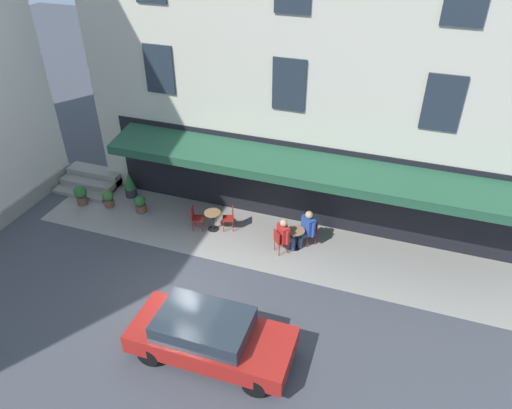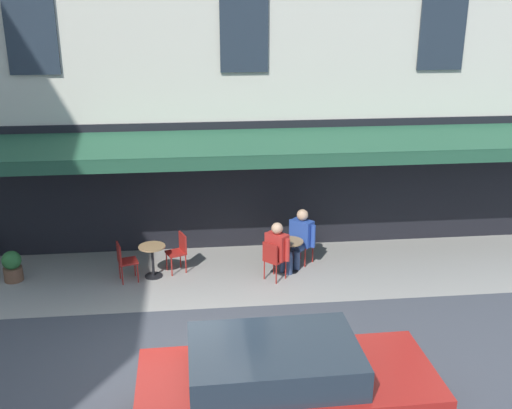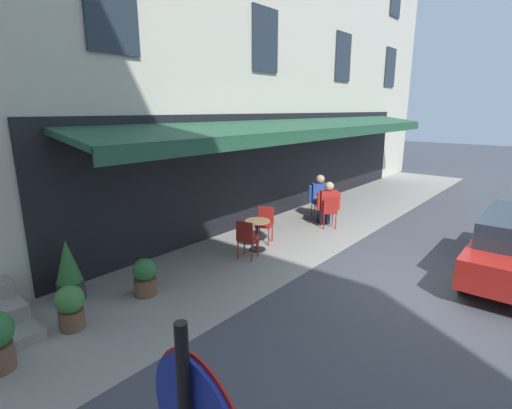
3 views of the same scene
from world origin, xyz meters
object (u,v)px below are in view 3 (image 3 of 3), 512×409
cafe_chair_red_near_door (318,200)px  seated_companion_in_blue (320,196)px  cafe_table_near_entrance (324,206)px  potted_plant_entrance_right (70,306)px  cafe_table_mid_terrace (258,231)px  cafe_chair_red_under_awning (265,221)px  cafe_chair_red_facing_street (246,236)px  cafe_chair_red_corner_left (330,210)px  potted_plant_under_sign (145,277)px  seated_patron_in_red (328,203)px  potted_plant_mid_terrace (69,271)px

cafe_chair_red_near_door → seated_companion_in_blue: (0.15, 0.16, 0.18)m
cafe_table_near_entrance → potted_plant_entrance_right: (7.59, -0.09, -0.12)m
cafe_table_mid_terrace → cafe_chair_red_under_awning: 0.63m
cafe_chair_red_facing_street → potted_plant_entrance_right: 3.88m
cafe_chair_red_corner_left → cafe_chair_red_near_door: (-0.89, -0.90, 0.00)m
cafe_chair_red_corner_left → potted_plant_under_sign: (5.74, -0.60, -0.20)m
seated_patron_in_red → seated_companion_in_blue: size_ratio=0.97×
cafe_chair_red_corner_left → seated_companion_in_blue: (-0.74, -0.74, 0.18)m
cafe_chair_red_corner_left → seated_companion_in_blue: 1.06m
cafe_table_mid_terrace → cafe_chair_red_under_awning: (-0.59, -0.23, 0.06)m
cafe_chair_red_corner_left → potted_plant_under_sign: bearing=-6.0°
cafe_table_mid_terrace → potted_plant_under_sign: (3.09, -0.13, -0.14)m
cafe_chair_red_near_door → cafe_chair_red_under_awning: same height
cafe_chair_red_near_door → potted_plant_mid_terrace: bearing=-4.2°
seated_patron_in_red → potted_plant_under_sign: (5.90, -0.45, -0.36)m
cafe_chair_red_facing_street → cafe_table_near_entrance: bearing=-177.8°
cafe_chair_red_near_door → seated_companion_in_blue: size_ratio=0.67×
cafe_table_mid_terrace → seated_companion_in_blue: seated_companion_in_blue is taller
cafe_table_near_entrance → cafe_chair_red_facing_street: bearing=2.2°
cafe_chair_red_near_door → cafe_table_mid_terrace: (3.55, 0.43, -0.06)m
seated_companion_in_blue → potted_plant_under_sign: 6.50m
cafe_table_near_entrance → potted_plant_mid_terrace: 7.23m
cafe_chair_red_near_door → potted_plant_under_sign: (6.63, 0.30, -0.20)m
cafe_table_mid_terrace → cafe_chair_red_facing_street: (0.61, 0.17, 0.06)m
seated_patron_in_red → potted_plant_under_sign: size_ratio=1.89×
cafe_chair_red_near_door → potted_plant_under_sign: cafe_chair_red_near_door is taller
cafe_chair_red_under_awning → seated_patron_in_red: size_ratio=0.68×
potted_plant_entrance_right → cafe_chair_red_corner_left: bearing=175.8°
cafe_chair_red_facing_street → potted_plant_mid_terrace: potted_plant_mid_terrace is taller
cafe_table_mid_terrace → potted_plant_mid_terrace: bearing=-13.7°
seated_patron_in_red → potted_plant_mid_terrace: (6.86, -1.31, -0.16)m
cafe_chair_red_under_awning → potted_plant_under_sign: cafe_chair_red_under_awning is taller
cafe_chair_red_near_door → cafe_chair_red_under_awning: (2.96, 0.19, 0.00)m
cafe_table_near_entrance → cafe_table_mid_terrace: size_ratio=1.00×
cafe_table_near_entrance → potted_plant_under_sign: 6.20m
cafe_chair_red_facing_street → cafe_chair_red_corner_left: bearing=174.8°
cafe_chair_red_under_awning → potted_plant_entrance_right: (5.06, 0.17, -0.17)m
seated_patron_in_red → seated_companion_in_blue: bearing=-134.7°
seated_companion_in_blue → potted_plant_under_sign: (6.48, 0.14, -0.37)m
cafe_chair_red_corner_left → cafe_chair_red_facing_street: 3.28m
cafe_table_mid_terrace → potted_plant_mid_terrace: 4.16m
cafe_chair_red_facing_street → potted_plant_under_sign: 2.51m
potted_plant_entrance_right → seated_patron_in_red: bearing=177.0°
cafe_table_near_entrance → cafe_chair_red_under_awning: bearing=-6.0°
cafe_chair_red_facing_street → seated_companion_in_blue: seated_companion_in_blue is taller
potted_plant_mid_terrace → cafe_table_mid_terrace: bearing=166.3°
cafe_chair_red_near_door → potted_plant_under_sign: bearing=2.6°
cafe_chair_red_near_door → seated_patron_in_red: seated_patron_in_red is taller
potted_plant_entrance_right → cafe_table_mid_terrace: bearing=179.2°
cafe_table_near_entrance → seated_companion_in_blue: size_ratio=0.55×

